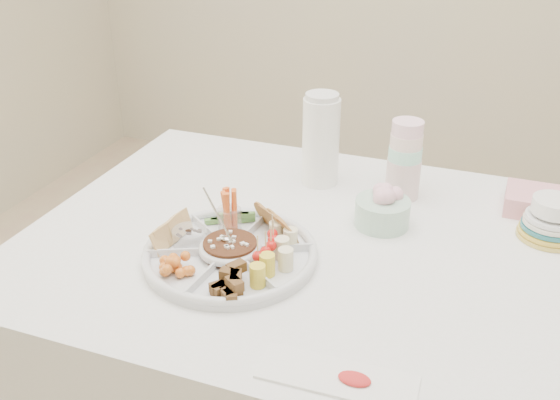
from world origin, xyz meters
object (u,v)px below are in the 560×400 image
(dining_table, at_px, (343,371))
(thermos, at_px, (321,138))
(party_tray, at_px, (230,251))
(plate_stack, at_px, (551,220))

(dining_table, bearing_deg, thermos, 119.45)
(dining_table, xyz_separation_m, thermos, (-0.17, 0.30, 0.51))
(dining_table, height_order, party_tray, party_tray)
(dining_table, distance_m, party_tray, 0.49)
(party_tray, height_order, thermos, thermos)
(plate_stack, bearing_deg, party_tray, -152.34)
(party_tray, distance_m, plate_stack, 0.75)
(party_tray, height_order, plate_stack, plate_stack)
(thermos, bearing_deg, plate_stack, -9.53)
(thermos, relative_size, plate_stack, 1.81)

